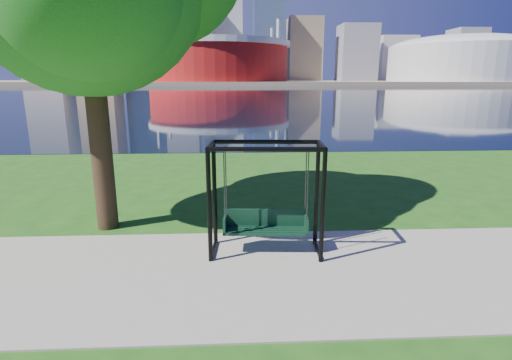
{
  "coord_description": "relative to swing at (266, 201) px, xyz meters",
  "views": [
    {
      "loc": [
        -0.2,
        -7.2,
        3.51
      ],
      "look_at": [
        0.16,
        0.0,
        1.67
      ],
      "focal_mm": 28.0,
      "sensor_mm": 36.0,
      "label": 1
    }
  ],
  "objects": [
    {
      "name": "skyline",
      "position": [
        -4.65,
        318.94,
        34.78
      ],
      "size": [
        392.0,
        66.0,
        96.5
      ],
      "color": "gray",
      "rests_on": "far_bank"
    },
    {
      "name": "swing",
      "position": [
        0.0,
        0.0,
        0.0
      ],
      "size": [
        2.31,
        1.12,
        2.3
      ],
      "rotation": [
        0.0,
        0.0,
        -0.07
      ],
      "color": "black",
      "rests_on": "ground"
    },
    {
      "name": "arena",
      "position": [
        134.62,
        234.55,
        14.76
      ],
      "size": [
        84.0,
        84.0,
        26.56
      ],
      "color": "beige",
      "rests_on": "far_bank"
    },
    {
      "name": "river",
      "position": [
        -0.38,
        101.55,
        -1.1
      ],
      "size": [
        900.0,
        180.0,
        0.02
      ],
      "primitive_type": "cube",
      "color": "black",
      "rests_on": "ground"
    },
    {
      "name": "ground",
      "position": [
        -0.38,
        -0.45,
        -1.11
      ],
      "size": [
        900.0,
        900.0,
        0.0
      ],
      "primitive_type": "plane",
      "color": "#1E5114",
      "rests_on": "ground"
    },
    {
      "name": "path",
      "position": [
        -0.38,
        -0.95,
        -1.1
      ],
      "size": [
        120.0,
        4.0,
        0.03
      ],
      "primitive_type": "cube",
      "color": "#9E937F",
      "rests_on": "ground"
    },
    {
      "name": "far_bank",
      "position": [
        -0.38,
        305.55,
        -0.11
      ],
      "size": [
        900.0,
        228.0,
        2.0
      ],
      "primitive_type": "cube",
      "color": "#937F60",
      "rests_on": "ground"
    },
    {
      "name": "stadium",
      "position": [
        -10.38,
        234.55,
        13.11
      ],
      "size": [
        83.0,
        83.0,
        32.0
      ],
      "color": "maroon",
      "rests_on": "far_bank"
    }
  ]
}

